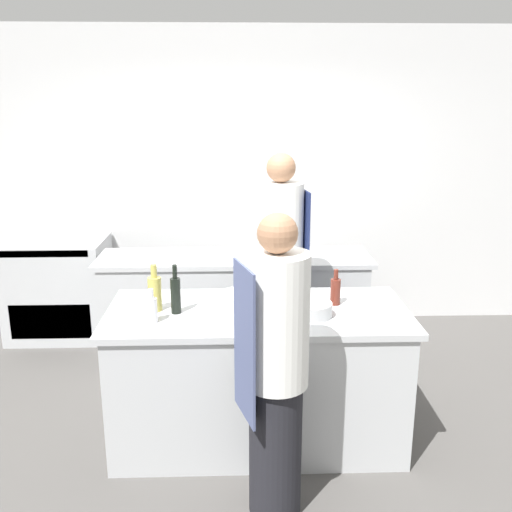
{
  "coord_description": "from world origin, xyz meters",
  "views": [
    {
      "loc": [
        -0.12,
        -3.3,
        2.16
      ],
      "look_at": [
        0.0,
        0.35,
        1.14
      ],
      "focal_mm": 40.0,
      "sensor_mm": 36.0,
      "label": 1
    }
  ],
  "objects_px": {
    "bowl_prep_small": "(241,299)",
    "bottle_wine": "(155,292)",
    "bottle_vinegar": "(335,291)",
    "bottle_cooking_oil": "(176,294)",
    "bowl_mixing_large": "(311,309)",
    "bottle_olive_oil": "(152,309)",
    "oven_range": "(59,288)",
    "chef_at_stove": "(280,275)",
    "chef_at_prep_near": "(275,371)"
  },
  "relations": [
    {
      "from": "bottle_olive_oil",
      "to": "oven_range",
      "type": "bearing_deg",
      "value": 120.84
    },
    {
      "from": "bottle_wine",
      "to": "bowl_mixing_large",
      "type": "bearing_deg",
      "value": -7.63
    },
    {
      "from": "bowl_prep_small",
      "to": "bottle_wine",
      "type": "bearing_deg",
      "value": -171.11
    },
    {
      "from": "chef_at_prep_near",
      "to": "oven_range",
      "type": "bearing_deg",
      "value": 20.18
    },
    {
      "from": "chef_at_prep_near",
      "to": "bowl_prep_small",
      "type": "distance_m",
      "value": 0.81
    },
    {
      "from": "bottle_wine",
      "to": "bowl_prep_small",
      "type": "xyz_separation_m",
      "value": [
        0.53,
        0.08,
        -0.08
      ]
    },
    {
      "from": "bowl_prep_small",
      "to": "oven_range",
      "type": "bearing_deg",
      "value": 135.29
    },
    {
      "from": "bottle_olive_oil",
      "to": "bowl_mixing_large",
      "type": "height_order",
      "value": "bottle_olive_oil"
    },
    {
      "from": "oven_range",
      "to": "chef_at_stove",
      "type": "xyz_separation_m",
      "value": [
        1.97,
        -1.09,
        0.45
      ]
    },
    {
      "from": "chef_at_stove",
      "to": "chef_at_prep_near",
      "type": "bearing_deg",
      "value": -13.93
    },
    {
      "from": "bowl_prep_small",
      "to": "chef_at_stove",
      "type": "bearing_deg",
      "value": 62.52
    },
    {
      "from": "chef_at_stove",
      "to": "bowl_mixing_large",
      "type": "bearing_deg",
      "value": 0.8
    },
    {
      "from": "bottle_vinegar",
      "to": "bottle_wine",
      "type": "distance_m",
      "value": 1.13
    },
    {
      "from": "chef_at_prep_near",
      "to": "bottle_wine",
      "type": "bearing_deg",
      "value": 27.93
    },
    {
      "from": "bottle_cooking_oil",
      "to": "bowl_mixing_large",
      "type": "distance_m",
      "value": 0.83
    },
    {
      "from": "bottle_wine",
      "to": "bowl_prep_small",
      "type": "distance_m",
      "value": 0.54
    },
    {
      "from": "chef_at_stove",
      "to": "bottle_wine",
      "type": "bearing_deg",
      "value": -60.4
    },
    {
      "from": "oven_range",
      "to": "chef_at_prep_near",
      "type": "relative_size",
      "value": 0.56
    },
    {
      "from": "bottle_olive_oil",
      "to": "bottle_wine",
      "type": "relative_size",
      "value": 0.7
    },
    {
      "from": "bottle_olive_oil",
      "to": "bowl_mixing_large",
      "type": "xyz_separation_m",
      "value": [
        0.94,
        0.07,
        -0.04
      ]
    },
    {
      "from": "oven_range",
      "to": "bottle_cooking_oil",
      "type": "distance_m",
      "value": 2.27
    },
    {
      "from": "bottle_olive_oil",
      "to": "bottle_cooking_oil",
      "type": "bearing_deg",
      "value": 49.75
    },
    {
      "from": "bottle_vinegar",
      "to": "bowl_prep_small",
      "type": "xyz_separation_m",
      "value": [
        -0.6,
        0.01,
        -0.05
      ]
    },
    {
      "from": "chef_at_stove",
      "to": "bottle_wine",
      "type": "xyz_separation_m",
      "value": [
        -0.82,
        -0.65,
        0.1
      ]
    },
    {
      "from": "chef_at_prep_near",
      "to": "bottle_vinegar",
      "type": "bearing_deg",
      "value": -46.04
    },
    {
      "from": "bottle_cooking_oil",
      "to": "chef_at_stove",
      "type": "bearing_deg",
      "value": 45.29
    },
    {
      "from": "oven_range",
      "to": "bottle_wine",
      "type": "distance_m",
      "value": 2.16
    },
    {
      "from": "bottle_cooking_oil",
      "to": "chef_at_prep_near",
      "type": "bearing_deg",
      "value": -49.16
    },
    {
      "from": "chef_at_stove",
      "to": "bowl_mixing_large",
      "type": "height_order",
      "value": "chef_at_stove"
    },
    {
      "from": "oven_range",
      "to": "bowl_prep_small",
      "type": "distance_m",
      "value": 2.4
    },
    {
      "from": "bottle_vinegar",
      "to": "bowl_prep_small",
      "type": "distance_m",
      "value": 0.6
    },
    {
      "from": "chef_at_prep_near",
      "to": "bottle_wine",
      "type": "xyz_separation_m",
      "value": [
        -0.7,
        0.7,
        0.18
      ]
    },
    {
      "from": "bottle_vinegar",
      "to": "bottle_wine",
      "type": "bearing_deg",
      "value": -176.48
    },
    {
      "from": "bottle_olive_oil",
      "to": "bottle_cooking_oil",
      "type": "distance_m",
      "value": 0.2
    },
    {
      "from": "oven_range",
      "to": "bottle_olive_oil",
      "type": "relative_size",
      "value": 4.43
    },
    {
      "from": "oven_range",
      "to": "bottle_vinegar",
      "type": "height_order",
      "value": "bottle_vinegar"
    },
    {
      "from": "bottle_cooking_oil",
      "to": "bowl_mixing_large",
      "type": "height_order",
      "value": "bottle_cooking_oil"
    },
    {
      "from": "bowl_mixing_large",
      "to": "chef_at_prep_near",
      "type": "bearing_deg",
      "value": -113.82
    },
    {
      "from": "bottle_wine",
      "to": "oven_range",
      "type": "bearing_deg",
      "value": 123.43
    },
    {
      "from": "chef_at_prep_near",
      "to": "bottle_cooking_oil",
      "type": "xyz_separation_m",
      "value": [
        -0.56,
        0.65,
        0.19
      ]
    },
    {
      "from": "bottle_olive_oil",
      "to": "chef_at_stove",
      "type": "bearing_deg",
      "value": 46.02
    },
    {
      "from": "bottle_olive_oil",
      "to": "bowl_prep_small",
      "type": "xyz_separation_m",
      "value": [
        0.52,
        0.28,
        -0.04
      ]
    },
    {
      "from": "chef_at_stove",
      "to": "bottle_vinegar",
      "type": "bearing_deg",
      "value": 19.15
    },
    {
      "from": "chef_at_stove",
      "to": "bottle_cooking_oil",
      "type": "bearing_deg",
      "value": -53.4
    },
    {
      "from": "bottle_olive_oil",
      "to": "bowl_mixing_large",
      "type": "distance_m",
      "value": 0.95
    },
    {
      "from": "oven_range",
      "to": "bowl_mixing_large",
      "type": "relative_size",
      "value": 3.69
    },
    {
      "from": "bottle_olive_oil",
      "to": "bowl_mixing_large",
      "type": "relative_size",
      "value": 0.83
    },
    {
      "from": "bottle_vinegar",
      "to": "bowl_mixing_large",
      "type": "bearing_deg",
      "value": -131.84
    },
    {
      "from": "bottle_vinegar",
      "to": "bowl_mixing_large",
      "type": "height_order",
      "value": "bottle_vinegar"
    },
    {
      "from": "oven_range",
      "to": "bottle_olive_oil",
      "type": "xyz_separation_m",
      "value": [
        1.16,
        -1.94,
        0.52
      ]
    }
  ]
}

